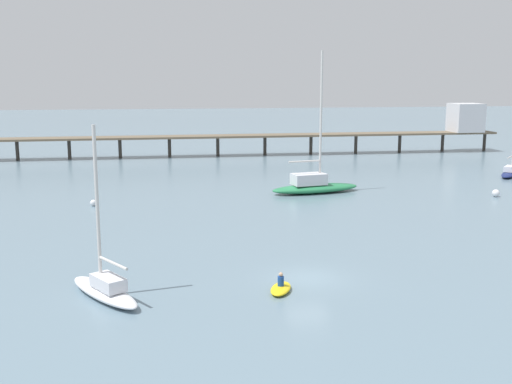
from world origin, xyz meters
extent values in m
plane|color=slate|center=(0.00, 0.00, 0.00)|extent=(400.00, 400.00, 0.00)
cube|color=brown|center=(0.00, 58.67, 3.03)|extent=(89.62, 4.48, 0.30)
cylinder|color=#38332D|center=(-29.20, 58.45, 1.44)|extent=(0.50, 0.50, 2.88)
cylinder|color=#38332D|center=(-21.90, 58.50, 1.44)|extent=(0.50, 0.50, 2.88)
cylinder|color=#38332D|center=(-14.60, 58.56, 1.44)|extent=(0.50, 0.50, 2.88)
cylinder|color=#38332D|center=(-7.30, 58.62, 1.44)|extent=(0.50, 0.50, 2.88)
cylinder|color=#38332D|center=(0.00, 58.67, 1.44)|extent=(0.50, 0.50, 2.88)
cylinder|color=#38332D|center=(7.30, 58.73, 1.44)|extent=(0.50, 0.50, 2.88)
cylinder|color=#38332D|center=(14.60, 58.79, 1.44)|extent=(0.50, 0.50, 2.88)
cylinder|color=#38332D|center=(21.90, 58.84, 1.44)|extent=(0.50, 0.50, 2.88)
cylinder|color=#38332D|center=(29.20, 58.90, 1.44)|extent=(0.50, 0.50, 2.88)
cylinder|color=#38332D|center=(36.49, 58.96, 1.44)|extent=(0.50, 0.50, 2.88)
cylinder|color=#38332D|center=(43.79, 59.01, 1.44)|extent=(0.50, 0.50, 2.88)
cube|color=silver|center=(40.22, 58.98, 5.45)|extent=(4.61, 4.61, 4.53)
ellipsoid|color=#287F4C|center=(7.33, 27.10, 0.46)|extent=(10.02, 4.59, 0.92)
cube|color=silver|center=(6.57, 26.95, 1.49)|extent=(3.80, 2.60, 1.15)
cylinder|color=silver|center=(7.80, 27.19, 7.75)|extent=(0.24, 0.24, 13.67)
cylinder|color=silver|center=(6.07, 26.86, 3.38)|extent=(3.50, 0.85, 0.19)
ellipsoid|color=white|center=(-11.91, -1.60, 0.33)|extent=(4.89, 6.42, 0.67)
cube|color=silver|center=(-11.62, -2.04, 1.02)|extent=(2.15, 2.50, 0.70)
cylinder|color=silver|center=(-12.09, -1.32, 5.10)|extent=(0.20, 0.20, 8.87)
cylinder|color=silver|center=(-11.29, -2.56, 2.27)|extent=(1.72, 2.57, 0.16)
ellipsoid|color=navy|center=(33.95, 34.47, 0.30)|extent=(6.38, 6.87, 0.60)
cube|color=silver|center=(33.54, 34.01, 0.93)|extent=(2.40, 2.49, 0.66)
cylinder|color=silver|center=(33.18, 33.61, 2.45)|extent=(2.17, 2.41, 0.17)
ellipsoid|color=yellow|center=(-2.08, -2.12, 0.17)|extent=(1.90, 2.63, 0.35)
cylinder|color=navy|center=(-2.08, -2.12, 0.62)|extent=(0.47, 0.47, 0.55)
sphere|color=tan|center=(-2.08, -2.12, 1.02)|extent=(0.24, 0.24, 0.24)
sphere|color=silver|center=(-15.03, 23.71, 0.30)|extent=(0.60, 0.60, 0.60)
sphere|color=silver|center=(24.87, 22.12, 0.38)|extent=(0.75, 0.75, 0.75)
camera|label=1|loc=(-8.59, -35.02, 12.06)|focal=43.43mm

